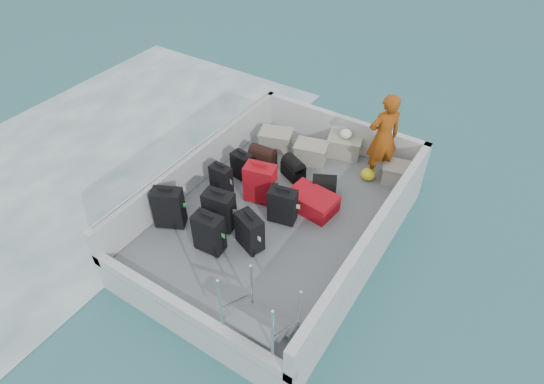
{
  "coord_description": "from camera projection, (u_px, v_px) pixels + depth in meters",
  "views": [
    {
      "loc": [
        3.02,
        -4.84,
        6.16
      ],
      "look_at": [
        -0.15,
        0.07,
        1.0
      ],
      "focal_mm": 30.0,
      "sensor_mm": 36.0,
      "label": 1
    }
  ],
  "objects": [
    {
      "name": "white_bag",
      "position": [
        346.0,
        135.0,
        8.94
      ],
      "size": [
        0.24,
        0.24,
        0.18
      ],
      "primitive_type": "ellipsoid",
      "color": "white",
      "rests_on": "crate_2"
    },
    {
      "name": "ground",
      "position": [
        277.0,
        238.0,
        8.36
      ],
      "size": [
        160.0,
        160.0,
        0.0
      ],
      "primitive_type": "plane",
      "color": "#1A575D",
      "rests_on": "ground"
    },
    {
      "name": "yellow_bag",
      "position": [
        368.0,
        174.0,
        8.59
      ],
      "size": [
        0.28,
        0.26,
        0.22
      ],
      "primitive_type": "ellipsoid",
      "color": "yellow",
      "rests_on": "deck"
    },
    {
      "name": "suitcase_8",
      "position": [
        312.0,
        201.0,
        7.94
      ],
      "size": [
        0.89,
        0.64,
        0.33
      ],
      "primitive_type": "cube",
      "rotation": [
        0.0,
        0.0,
        1.45
      ],
      "color": "#B30D18",
      "rests_on": "deck"
    },
    {
      "name": "crate_0",
      "position": [
        276.0,
        140.0,
        9.29
      ],
      "size": [
        0.72,
        0.6,
        0.37
      ],
      "primitive_type": "cube",
      "rotation": [
        0.0,
        0.0,
        0.33
      ],
      "color": "#ACAA96",
      "rests_on": "deck"
    },
    {
      "name": "wake_foam",
      "position": [
        99.0,
        153.0,
        10.31
      ],
      "size": [
        10.0,
        10.0,
        0.0
      ],
      "primitive_type": "plane",
      "color": "white",
      "rests_on": "ground"
    },
    {
      "name": "suitcase_0",
      "position": [
        169.0,
        208.0,
        7.5
      ],
      "size": [
        0.56,
        0.46,
        0.75
      ],
      "primitive_type": "cube",
      "rotation": [
        0.0,
        0.0,
        0.47
      ],
      "color": "black",
      "rests_on": "deck"
    },
    {
      "name": "suitcase_5",
      "position": [
        260.0,
        183.0,
        7.99
      ],
      "size": [
        0.6,
        0.44,
        0.74
      ],
      "primitive_type": "cube",
      "rotation": [
        0.0,
        0.0,
        0.23
      ],
      "color": "#B30D18",
      "rests_on": "deck"
    },
    {
      "name": "suitcase_1",
      "position": [
        221.0,
        180.0,
        8.18
      ],
      "size": [
        0.4,
        0.24,
        0.58
      ],
      "primitive_type": "cube",
      "rotation": [
        0.0,
        0.0,
        -0.06
      ],
      "color": "black",
      "rests_on": "deck"
    },
    {
      "name": "duffel_0",
      "position": [
        263.0,
        158.0,
        8.9
      ],
      "size": [
        0.52,
        0.33,
        0.32
      ],
      "primitive_type": null,
      "rotation": [
        0.0,
        0.0,
        0.07
      ],
      "color": "black",
      "rests_on": "deck"
    },
    {
      "name": "deck_fittings",
      "position": [
        285.0,
        217.0,
        7.36
      ],
      "size": [
        3.6,
        5.0,
        0.9
      ],
      "color": "silver",
      "rests_on": "deck"
    },
    {
      "name": "passenger",
      "position": [
        383.0,
        137.0,
        8.18
      ],
      "size": [
        0.73,
        0.75,
        1.73
      ],
      "primitive_type": "imported",
      "rotation": [
        0.0,
        0.0,
        -2.29
      ],
      "color": "#D76114",
      "rests_on": "deck"
    },
    {
      "name": "suitcase_7",
      "position": [
        283.0,
        206.0,
        7.61
      ],
      "size": [
        0.51,
        0.36,
        0.65
      ],
      "primitive_type": "cube",
      "rotation": [
        0.0,
        0.0,
        0.22
      ],
      "color": "black",
      "rests_on": "deck"
    },
    {
      "name": "duffel_1",
      "position": [
        293.0,
        169.0,
        8.62
      ],
      "size": [
        0.52,
        0.45,
        0.32
      ],
      "primitive_type": null,
      "rotation": [
        0.0,
        0.0,
        -0.43
      ],
      "color": "black",
      "rests_on": "deck"
    },
    {
      "name": "suitcase_2",
      "position": [
        242.0,
        166.0,
        8.51
      ],
      "size": [
        0.41,
        0.27,
        0.55
      ],
      "primitive_type": "cube",
      "rotation": [
        0.0,
        0.0,
        -0.12
      ],
      "color": "black",
      "rests_on": "deck"
    },
    {
      "name": "crate_2",
      "position": [
        344.0,
        147.0,
        9.12
      ],
      "size": [
        0.72,
        0.59,
        0.38
      ],
      "primitive_type": "cube",
      "rotation": [
        0.0,
        0.0,
        0.28
      ],
      "color": "#ACAA96",
      "rests_on": "deck"
    },
    {
      "name": "duffel_2",
      "position": [
        324.0,
        187.0,
        8.24
      ],
      "size": [
        0.52,
        0.46,
        0.32
      ],
      "primitive_type": null,
      "rotation": [
        0.0,
        0.0,
        0.47
      ],
      "color": "black",
      "rests_on": "deck"
    },
    {
      "name": "crate_3",
      "position": [
        399.0,
        175.0,
        8.47
      ],
      "size": [
        0.67,
        0.53,
        0.35
      ],
      "primitive_type": "cube",
      "rotation": [
        0.0,
        0.0,
        0.24
      ],
      "color": "#ACAA96",
      "rests_on": "deck"
    },
    {
      "name": "ferry_hull",
      "position": [
        277.0,
        226.0,
        8.16
      ],
      "size": [
        3.6,
        5.0,
        0.6
      ],
      "primitive_type": "cube",
      "color": "silver",
      "rests_on": "ground"
    },
    {
      "name": "suitcase_6",
      "position": [
        250.0,
        232.0,
        7.18
      ],
      "size": [
        0.53,
        0.43,
        0.64
      ],
      "primitive_type": "cube",
      "rotation": [
        0.0,
        0.0,
        -0.38
      ],
      "color": "black",
      "rests_on": "deck"
    },
    {
      "name": "deck",
      "position": [
        277.0,
        214.0,
        7.95
      ],
      "size": [
        3.3,
        4.7,
        0.02
      ],
      "primitive_type": "cube",
      "color": "slate",
      "rests_on": "ferry_hull"
    },
    {
      "name": "crate_1",
      "position": [
        311.0,
        153.0,
        8.98
      ],
      "size": [
        0.68,
        0.55,
        0.36
      ],
      "primitive_type": "cube",
      "rotation": [
        0.0,
        0.0,
        0.26
      ],
      "color": "#ACAA96",
      "rests_on": "deck"
    },
    {
      "name": "suitcase_4",
      "position": [
        219.0,
        211.0,
        7.47
      ],
      "size": [
        0.53,
        0.37,
        0.72
      ],
      "primitive_type": "cube",
      "rotation": [
        0.0,
        0.0,
        0.17
      ],
      "color": "black",
      "rests_on": "deck"
    },
    {
      "name": "suitcase_3",
      "position": [
        209.0,
        233.0,
        7.1
      ],
      "size": [
        0.48,
        0.3,
        0.71
      ],
      "primitive_type": "cube",
      "rotation": [
        0.0,
        0.0,
        0.07
      ],
      "color": "black",
      "rests_on": "deck"
    }
  ]
}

